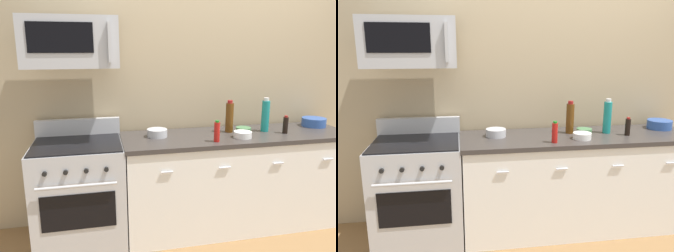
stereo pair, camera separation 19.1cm
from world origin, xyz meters
The scene contains 13 objects.
ground_plane centered at (0.00, 0.00, 0.00)m, with size 6.32×6.32×0.00m, color olive.
back_wall centered at (0.00, 0.41, 1.35)m, with size 5.26×0.10×2.70m, color tan.
counter_unit centered at (0.00, 0.00, 0.46)m, with size 2.17×0.66×0.92m.
range_oven centered at (-1.46, 0.00, 0.47)m, with size 0.76×0.69×1.07m.
microwave centered at (-1.46, 0.05, 1.75)m, with size 0.74×0.44×0.40m.
bottle_sparkling_teal centered at (0.30, 0.04, 1.08)m, with size 0.07×0.07×0.33m.
bottle_wine_amber centered at (-0.05, 0.08, 1.07)m, with size 0.07×0.07×0.31m.
bottle_soy_sauce_dark centered at (0.45, -0.07, 1.00)m, with size 0.05×0.05×0.17m.
bottle_hot_sauce_red centered at (-0.29, -0.21, 1.01)m, with size 0.05×0.05×0.19m.
bowl_green_glaze centered at (0.08, 0.04, 0.95)m, with size 0.14×0.14×0.05m.
bowl_steel_prep centered at (-0.76, 0.06, 0.96)m, with size 0.18×0.18×0.07m.
bowl_blue_mixing centered at (0.90, 0.13, 0.97)m, with size 0.24×0.24×0.09m.
bowl_white_ceramic centered at (-0.01, -0.13, 0.95)m, with size 0.16×0.16×0.06m.
Camera 2 is at (-1.09, -2.81, 1.70)m, focal length 35.05 mm.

